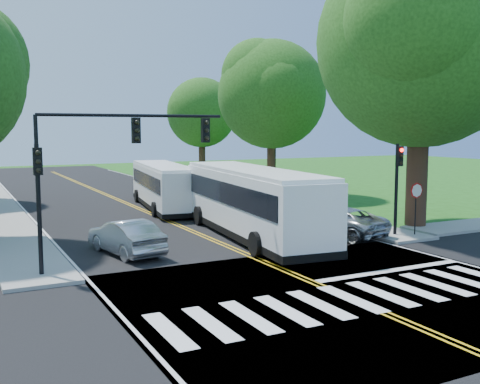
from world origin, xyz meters
TOP-DOWN VIEW (x-y plane):
  - ground at (0.00, 0.00)m, footprint 140.00×140.00m
  - road at (0.00, 18.00)m, footprint 14.00×96.00m
  - cross_road at (0.00, 0.00)m, footprint 60.00×12.00m
  - center_line at (0.00, 22.00)m, footprint 0.36×70.00m
  - edge_line_w at (-6.80, 22.00)m, footprint 0.12×70.00m
  - edge_line_e at (6.80, 22.00)m, footprint 0.12×70.00m
  - crosswalk at (0.00, -0.50)m, footprint 12.60×3.00m
  - stop_bar at (3.50, 1.60)m, footprint 6.60×0.40m
  - sidewalk_ne at (8.30, 25.00)m, footprint 2.60×40.00m
  - tree_ne_big at (11.00, 8.00)m, footprint 10.80×10.80m
  - tree_east_mid at (11.50, 24.00)m, footprint 8.40×8.40m
  - tree_east_far at (12.50, 40.00)m, footprint 7.20×7.20m
  - signal_nw at (-5.86, 6.43)m, footprint 7.15×0.46m
  - signal_ne at (8.20, 6.44)m, footprint 0.30×0.46m
  - stop_sign at (9.00, 5.98)m, footprint 0.76×0.08m
  - bus_lead at (2.01, 9.70)m, footprint 4.17×13.11m
  - bus_follow at (1.52, 21.00)m, footprint 4.04×11.44m
  - hatchback at (-4.49, 8.81)m, footprint 2.32×4.65m
  - suv at (5.80, 8.00)m, footprint 3.62×5.57m
  - dark_sedan at (5.45, 13.53)m, footprint 2.32×4.72m

SIDE VIEW (x-z plane):
  - ground at x=0.00m, z-range 0.00..0.00m
  - road at x=0.00m, z-range 0.00..0.01m
  - cross_road at x=0.00m, z-range 0.00..0.01m
  - center_line at x=0.00m, z-range 0.01..0.02m
  - edge_line_w at x=-6.80m, z-range 0.01..0.02m
  - edge_line_e at x=6.80m, z-range 0.01..0.02m
  - crosswalk at x=0.00m, z-range 0.01..0.02m
  - stop_bar at x=3.50m, z-range 0.01..0.02m
  - sidewalk_ne at x=8.30m, z-range 0.00..0.15m
  - dark_sedan at x=5.45m, z-range 0.01..1.33m
  - suv at x=5.80m, z-range 0.01..1.44m
  - hatchback at x=-4.49m, z-range 0.01..1.48m
  - bus_follow at x=1.52m, z-range 0.09..2.99m
  - bus_lead at x=2.01m, z-range 0.10..3.44m
  - stop_sign at x=9.00m, z-range 0.77..3.30m
  - signal_ne at x=8.20m, z-range 0.76..5.16m
  - signal_nw at x=-5.86m, z-range 1.55..7.21m
  - tree_east_far at x=12.50m, z-range 1.69..12.03m
  - tree_east_mid at x=11.50m, z-range 1.89..13.82m
  - tree_ne_big at x=11.00m, z-range 2.17..17.08m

